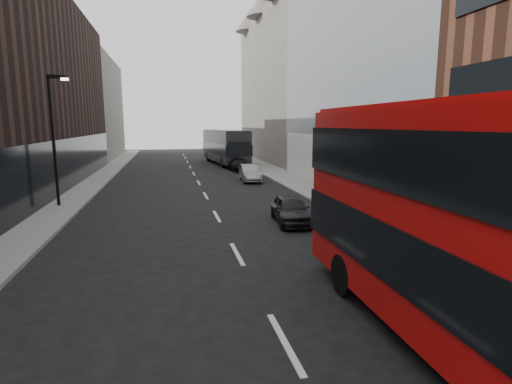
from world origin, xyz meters
TOP-DOWN VIEW (x-y plane):
  - sidewalk_right at (7.50, 25.00)m, footprint 3.00×80.00m
  - sidewalk_left at (-8.00, 25.00)m, footprint 2.00×80.00m
  - building_modern_block at (11.47, 21.00)m, footprint 5.03×22.00m
  - building_victorian at (11.38, 44.00)m, footprint 6.50×24.00m
  - building_left_mid at (-11.50, 30.00)m, footprint 5.00×24.00m
  - building_left_far at (-11.50, 52.00)m, footprint 5.00×20.00m
  - street_lamp at (-8.22, 18.00)m, footprint 1.06×0.22m
  - red_bus at (3.44, 0.02)m, footprint 3.16×12.51m
  - grey_bus at (4.16, 40.37)m, footprint 4.06×12.32m
  - car_a at (3.26, 12.00)m, footprint 1.86×3.92m
  - car_b at (4.18, 25.97)m, footprint 1.74×4.24m
  - car_c at (4.62, 32.72)m, footprint 2.28×4.47m

SIDE VIEW (x-z plane):
  - sidewalk_right at x=7.50m, z-range 0.00..0.15m
  - sidewalk_left at x=-8.00m, z-range 0.00..0.15m
  - car_c at x=4.62m, z-range 0.00..1.24m
  - car_a at x=3.26m, z-range 0.00..1.29m
  - car_b at x=4.18m, z-range 0.00..1.37m
  - grey_bus at x=4.16m, z-range 0.14..4.05m
  - red_bus at x=3.44m, z-range 0.28..5.30m
  - street_lamp at x=-8.22m, z-range 0.68..7.68m
  - building_left_far at x=-11.50m, z-range 0.00..13.00m
  - building_left_mid at x=-11.50m, z-range 0.00..14.00m
  - building_victorian at x=11.38m, z-range -0.84..20.16m
  - building_modern_block at x=11.47m, z-range -0.10..19.90m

